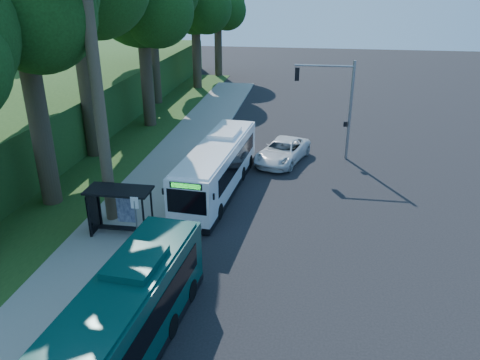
% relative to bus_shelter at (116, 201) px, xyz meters
% --- Properties ---
extents(ground, '(140.00, 140.00, 0.00)m').
position_rel_bus_shelter_xyz_m(ground, '(7.26, 2.86, -1.81)').
color(ground, black).
rests_on(ground, ground).
extents(sidewalk, '(4.50, 70.00, 0.12)m').
position_rel_bus_shelter_xyz_m(sidewalk, '(-0.04, 2.86, -1.75)').
color(sidewalk, gray).
rests_on(sidewalk, ground).
extents(red_curb, '(0.25, 30.00, 0.13)m').
position_rel_bus_shelter_xyz_m(red_curb, '(2.26, -1.14, -1.74)').
color(red_curb, maroon).
rests_on(red_curb, ground).
extents(grass_verge, '(8.00, 70.00, 0.06)m').
position_rel_bus_shelter_xyz_m(grass_verge, '(-5.74, 7.86, -1.78)').
color(grass_verge, '#234719').
rests_on(grass_verge, ground).
extents(bus_shelter, '(3.20, 1.51, 2.55)m').
position_rel_bus_shelter_xyz_m(bus_shelter, '(0.00, 0.00, 0.00)').
color(bus_shelter, black).
rests_on(bus_shelter, ground).
extents(stop_sign_pole, '(0.35, 0.06, 3.17)m').
position_rel_bus_shelter_xyz_m(stop_sign_pole, '(1.86, -2.14, 0.28)').
color(stop_sign_pole, gray).
rests_on(stop_sign_pole, ground).
extents(traffic_signal_pole, '(4.10, 0.30, 7.00)m').
position_rel_bus_shelter_xyz_m(traffic_signal_pole, '(11.04, 12.86, 2.62)').
color(traffic_signal_pole, gray).
rests_on(traffic_signal_pole, ground).
extents(tree_2, '(8.82, 8.40, 15.12)m').
position_rel_bus_shelter_xyz_m(tree_2, '(-4.64, 18.84, 8.67)').
color(tree_2, '#382B1E').
rests_on(tree_2, ground).
extents(tree_4, '(8.40, 8.00, 14.14)m').
position_rel_bus_shelter_xyz_m(tree_4, '(-4.14, 34.84, 7.92)').
color(tree_4, '#382B1E').
rests_on(tree_4, ground).
extents(tree_5, '(7.35, 7.00, 12.86)m').
position_rel_bus_shelter_xyz_m(tree_5, '(-3.16, 42.84, 7.16)').
color(tree_5, '#382B1E').
rests_on(tree_5, ground).
extents(white_bus, '(3.27, 11.21, 3.30)m').
position_rel_bus_shelter_xyz_m(white_bus, '(3.97, 6.01, -0.20)').
color(white_bus, white).
rests_on(white_bus, ground).
extents(teal_bus, '(3.23, 11.06, 3.25)m').
position_rel_bus_shelter_xyz_m(teal_bus, '(3.57, -8.62, -0.22)').
color(teal_bus, '#0A3731').
rests_on(teal_bus, ground).
extents(pickup, '(4.14, 6.14, 1.56)m').
position_rel_bus_shelter_xyz_m(pickup, '(7.53, 11.56, -1.03)').
color(pickup, silver).
rests_on(pickup, ground).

